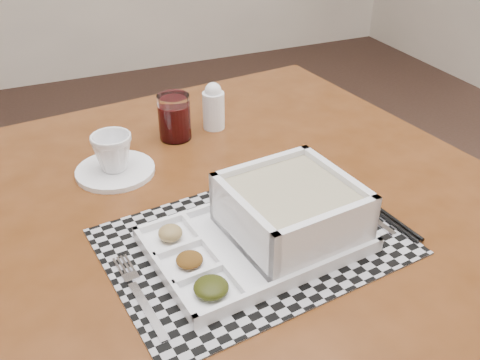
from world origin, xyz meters
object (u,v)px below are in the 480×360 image
object	(u,v)px
serving_tray	(281,220)
juice_glass	(175,119)
dining_table	(224,245)
cup	(113,152)
creamer_bottle	(214,107)

from	to	relation	value
serving_tray	juice_glass	xyz separation A→B (m)	(-0.04, 0.40, 0.00)
dining_table	juice_glass	bearing A→B (deg)	88.73
dining_table	serving_tray	world-z (taller)	serving_tray
cup	creamer_bottle	distance (m)	0.27
cup	juice_glass	world-z (taller)	juice_glass
dining_table	cup	bearing A→B (deg)	127.02
juice_glass	creamer_bottle	world-z (taller)	creamer_bottle
serving_tray	creamer_bottle	bearing A→B (deg)	83.16
dining_table	juice_glass	xyz separation A→B (m)	(0.01, 0.28, 0.13)
juice_glass	creamer_bottle	size ratio (longest dim) A/B	0.92
cup	dining_table	bearing A→B (deg)	-52.22
juice_glass	creamer_bottle	xyz separation A→B (m)	(0.09, 0.01, 0.01)
serving_tray	cup	world-z (taller)	serving_tray
serving_tray	cup	distance (m)	0.37
creamer_bottle	juice_glass	bearing A→B (deg)	-171.89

